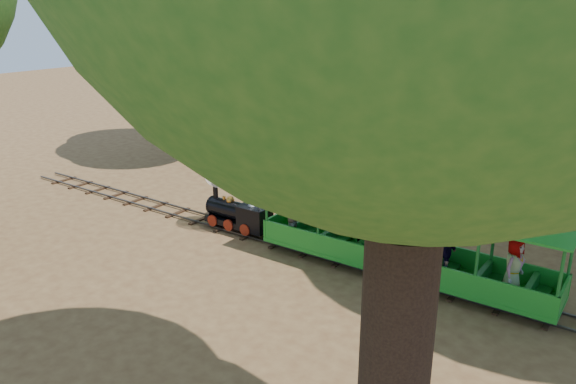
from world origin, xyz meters
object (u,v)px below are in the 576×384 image
Objects in this scene: fence at (401,160)px; locomotive at (236,178)px; carriage_front at (326,229)px; carriage_rear at (479,265)px.

locomotive is at bearing -101.51° from fence.
carriage_rear is at bearing 0.58° from carriage_front.
carriage_front is 0.19× the size of fence.
carriage_front is (3.12, -0.12, -0.80)m from locomotive.
locomotive is 0.16× the size of fence.
locomotive is at bearing 177.88° from carriage_front.
carriage_front reaches higher than fence.
locomotive reaches higher than carriage_front.
locomotive is at bearing 179.39° from carriage_rear.
carriage_rear is (7.05, -0.08, -0.76)m from locomotive.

